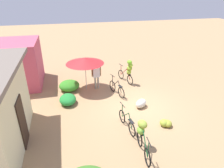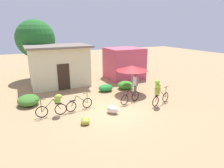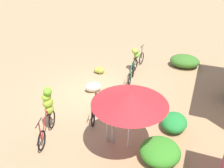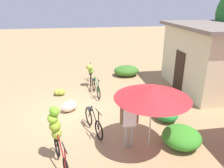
# 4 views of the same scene
# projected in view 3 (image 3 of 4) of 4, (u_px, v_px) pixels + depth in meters

# --- Properties ---
(ground_plane) EXTENTS (60.00, 60.00, 0.00)m
(ground_plane) POSITION_uv_depth(u_px,v_px,m) (98.00, 93.00, 10.87)
(ground_plane) COLOR #A78158
(hedge_bush_front_left) EXTENTS (1.28, 1.53, 0.61)m
(hedge_bush_front_left) POSITION_uv_depth(u_px,v_px,m) (185.00, 61.00, 13.13)
(hedge_bush_front_left) COLOR #3B7227
(hedge_bush_front_left) RESTS_ON ground
(hedge_bush_front_right) EXTENTS (1.10, 0.88, 0.51)m
(hedge_bush_front_right) POSITION_uv_depth(u_px,v_px,m) (174.00, 122.00, 8.67)
(hedge_bush_front_right) COLOR #248836
(hedge_bush_front_right) RESTS_ON ground
(hedge_bush_mid) EXTENTS (1.22, 1.22, 0.60)m
(hedge_bush_mid) POSITION_uv_depth(u_px,v_px,m) (160.00, 151.00, 7.38)
(hedge_bush_mid) COLOR #368E27
(hedge_bush_mid) RESTS_ON ground
(market_umbrella) EXTENTS (2.24, 2.24, 2.03)m
(market_umbrella) POSITION_uv_depth(u_px,v_px,m) (130.00, 99.00, 7.04)
(market_umbrella) COLOR beige
(market_umbrella) RESTS_ON ground
(bicycle_leftmost) EXTENTS (1.62, 0.45, 1.20)m
(bicycle_leftmost) POSITION_uv_depth(u_px,v_px,m) (137.00, 56.00, 12.65)
(bicycle_leftmost) COLOR black
(bicycle_leftmost) RESTS_ON ground
(bicycle_near_pile) EXTENTS (1.62, 0.28, 0.96)m
(bicycle_near_pile) POSITION_uv_depth(u_px,v_px,m) (131.00, 75.00, 11.66)
(bicycle_near_pile) COLOR black
(bicycle_near_pile) RESTS_ON ground
(bicycle_center_loaded) EXTENTS (1.60, 0.50, 1.03)m
(bicycle_center_loaded) POSITION_uv_depth(u_px,v_px,m) (95.00, 109.00, 9.19)
(bicycle_center_loaded) COLOR black
(bicycle_center_loaded) RESTS_ON ground
(bicycle_by_shop) EXTENTS (1.66, 0.59, 1.65)m
(bicycle_by_shop) POSITION_uv_depth(u_px,v_px,m) (48.00, 108.00, 8.21)
(bicycle_by_shop) COLOR black
(bicycle_by_shop) RESTS_ON ground
(banana_pile_on_ground) EXTENTS (0.56, 0.62, 0.31)m
(banana_pile_on_ground) POSITION_uv_depth(u_px,v_px,m) (99.00, 70.00, 12.53)
(banana_pile_on_ground) COLOR olive
(banana_pile_on_ground) RESTS_ON ground
(produce_sack) EXTENTS (0.76, 0.83, 0.44)m
(produce_sack) POSITION_uv_depth(u_px,v_px,m) (93.00, 87.00, 10.90)
(produce_sack) COLOR silver
(produce_sack) RESTS_ON ground
(person_vendor) EXTENTS (0.21, 0.58, 1.61)m
(person_vendor) POSITION_uv_depth(u_px,v_px,m) (110.00, 117.00, 7.73)
(person_vendor) COLOR gray
(person_vendor) RESTS_ON ground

